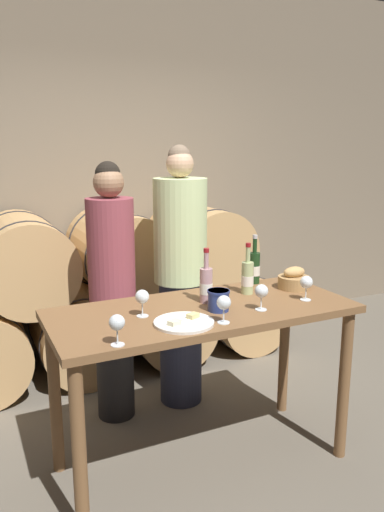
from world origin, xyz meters
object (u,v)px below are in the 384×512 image
at_px(wine_bottle_red, 254,267).
at_px(wine_glass_far_left, 117,323).
at_px(wine_glass_center, 224,303).
at_px(person_left, 112,290).
at_px(wine_glass_far_right, 306,283).
at_px(wine_bottle_white, 247,277).
at_px(wine_bottle_rose, 206,284).
at_px(bread_basket, 294,280).
at_px(wine_glass_right, 261,292).
at_px(blue_crock, 218,299).
at_px(person_right, 180,277).
at_px(tasting_table, 203,331).
at_px(cheese_plate, 184,322).
at_px(wine_glass_left, 142,298).

relative_size(wine_bottle_red, wine_glass_far_left, 2.20).
height_order(wine_bottle_red, wine_glass_center, wine_bottle_red).
xyz_separation_m(person_left, wine_glass_center, (0.27, -0.95, 0.15)).
bearing_deg(wine_glass_far_right, wine_bottle_white, 132.43).
distance_m(wine_bottle_white, wine_bottle_rose, 0.29).
distance_m(wine_bottle_rose, wine_glass_far_left, 0.71).
bearing_deg(wine_bottle_rose, bread_basket, 1.71).
height_order(wine_bottle_red, wine_glass_far_left, wine_bottle_red).
xyz_separation_m(wine_glass_far_left, wine_glass_right, (0.81, 0.13, 0.00)).
height_order(bread_basket, wine_glass_far_right, wine_glass_far_right).
bearing_deg(person_left, bread_basket, -33.17).
xyz_separation_m(wine_bottle_red, wine_bottle_rose, (-0.44, -0.22, -0.00)).
height_order(blue_crock, wine_glass_far_right, wine_glass_far_right).
bearing_deg(blue_crock, person_right, 80.13).
distance_m(tasting_table, person_left, 0.76).
bearing_deg(bread_basket, wine_glass_center, -152.88).
bearing_deg(wine_glass_center, cheese_plate, 159.13).
height_order(wine_bottle_rose, cheese_plate, wine_bottle_rose).
relative_size(wine_glass_far_left, wine_glass_far_right, 1.00).
bearing_deg(blue_crock, wine_glass_far_right, -5.41).
bearing_deg(wine_bottle_rose, cheese_plate, -134.31).
bearing_deg(wine_glass_far_left, wine_bottle_white, 24.64).
xyz_separation_m(wine_bottle_red, wine_glass_far_right, (0.07, -0.42, -0.00)).
relative_size(tasting_table, cheese_plate, 5.52).
distance_m(blue_crock, wine_glass_far_right, 0.52).
bearing_deg(wine_glass_far_right, bread_basket, 69.54).
distance_m(person_left, person_right, 0.47).
bearing_deg(wine_glass_center, wine_bottle_rose, 77.77).
relative_size(person_left, wine_glass_far_left, 12.05).
bearing_deg(wine_glass_far_left, wine_glass_left, 53.61).
relative_size(person_left, bread_basket, 8.85).
relative_size(wine_bottle_white, cheese_plate, 1.02).
distance_m(wine_bottle_rose, blue_crock, 0.16).
bearing_deg(person_right, bread_basket, -52.70).
height_order(person_left, wine_glass_far_left, person_left).
bearing_deg(cheese_plate, blue_crock, 23.07).
bearing_deg(person_right, wine_glass_left, -126.77).
distance_m(tasting_table, wine_bottle_white, 0.43).
bearing_deg(person_right, wine_glass_center, -101.87).
relative_size(tasting_table, bread_basket, 8.57).
bearing_deg(person_left, tasting_table, -67.95).
distance_m(person_left, wine_glass_far_left, 1.04).
xyz_separation_m(blue_crock, wine_glass_far_left, (-0.60, -0.22, 0.04)).
height_order(wine_glass_far_left, wine_glass_center, same).
relative_size(wine_bottle_rose, wine_glass_center, 2.18).
xyz_separation_m(wine_bottle_red, wine_glass_center, (-0.51, -0.54, -0.00)).
xyz_separation_m(wine_glass_far_left, wine_glass_left, (0.22, 0.30, 0.00)).
relative_size(wine_bottle_rose, wine_glass_left, 2.18).
relative_size(blue_crock, bread_basket, 0.63).
bearing_deg(wine_glass_center, wine_bottle_red, 46.51).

